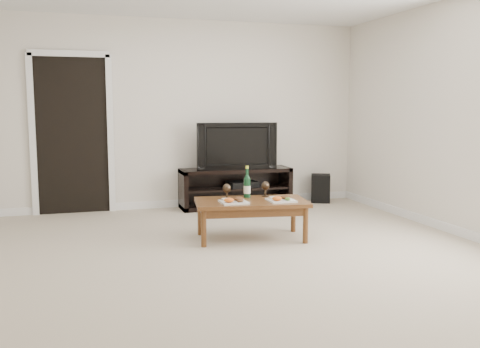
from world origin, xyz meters
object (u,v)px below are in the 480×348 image
(subwoofer, at_px, (321,188))
(coffee_table, at_px, (251,220))
(media_console, at_px, (236,188))
(television, at_px, (236,145))

(subwoofer, bearing_deg, coffee_table, -108.10)
(media_console, relative_size, subwoofer, 3.78)
(television, relative_size, subwoofer, 2.71)
(subwoofer, height_order, coffee_table, coffee_table)
(media_console, relative_size, coffee_table, 1.32)
(television, bearing_deg, subwoofer, 6.37)
(media_console, bearing_deg, coffee_table, -101.23)
(media_console, relative_size, television, 1.40)
(television, xyz_separation_m, coffee_table, (-0.36, -1.80, -0.66))
(media_console, bearing_deg, subwoofer, 0.87)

